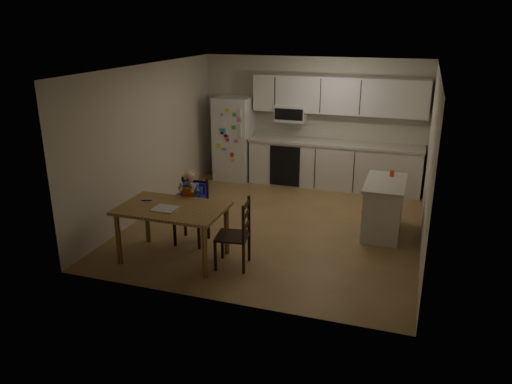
{
  "coord_description": "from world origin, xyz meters",
  "views": [
    {
      "loc": [
        2.06,
        -7.28,
        3.17
      ],
      "look_at": [
        -0.01,
        -1.05,
        0.89
      ],
      "focal_mm": 35.0,
      "sensor_mm": 36.0,
      "label": 1
    }
  ],
  "objects_px": {
    "chair_booster": "(192,199)",
    "kitchen_island": "(383,207)",
    "dining_table": "(172,214)",
    "chair_side": "(239,230)",
    "red_cup": "(392,173)",
    "refrigerator": "(234,138)"
  },
  "relations": [
    {
      "from": "chair_side",
      "to": "kitchen_island",
      "type": "bearing_deg",
      "value": 127.49
    },
    {
      "from": "kitchen_island",
      "to": "dining_table",
      "type": "relative_size",
      "value": 0.79
    },
    {
      "from": "chair_booster",
      "to": "red_cup",
      "type": "bearing_deg",
      "value": 26.76
    },
    {
      "from": "refrigerator",
      "to": "kitchen_island",
      "type": "xyz_separation_m",
      "value": [
        3.21,
        -1.97,
        -0.43
      ]
    },
    {
      "from": "red_cup",
      "to": "dining_table",
      "type": "distance_m",
      "value": 3.49
    },
    {
      "from": "chair_side",
      "to": "red_cup",
      "type": "bearing_deg",
      "value": 131.23
    },
    {
      "from": "kitchen_island",
      "to": "chair_booster",
      "type": "xyz_separation_m",
      "value": [
        -2.67,
        -1.21,
        0.25
      ]
    },
    {
      "from": "red_cup",
      "to": "chair_side",
      "type": "distance_m",
      "value": 2.78
    },
    {
      "from": "red_cup",
      "to": "chair_booster",
      "type": "height_order",
      "value": "chair_booster"
    },
    {
      "from": "refrigerator",
      "to": "chair_booster",
      "type": "xyz_separation_m",
      "value": [
        0.54,
        -3.18,
        -0.17
      ]
    },
    {
      "from": "refrigerator",
      "to": "kitchen_island",
      "type": "bearing_deg",
      "value": -31.53
    },
    {
      "from": "kitchen_island",
      "to": "red_cup",
      "type": "distance_m",
      "value": 0.57
    },
    {
      "from": "refrigerator",
      "to": "red_cup",
      "type": "bearing_deg",
      "value": -26.61
    },
    {
      "from": "kitchen_island",
      "to": "red_cup",
      "type": "bearing_deg",
      "value": 78.34
    },
    {
      "from": "chair_booster",
      "to": "kitchen_island",
      "type": "bearing_deg",
      "value": 21.84
    },
    {
      "from": "red_cup",
      "to": "chair_booster",
      "type": "relative_size",
      "value": 0.08
    },
    {
      "from": "chair_side",
      "to": "dining_table",
      "type": "bearing_deg",
      "value": -94.33
    },
    {
      "from": "chair_booster",
      "to": "chair_side",
      "type": "bearing_deg",
      "value": -32.9
    },
    {
      "from": "dining_table",
      "to": "chair_side",
      "type": "distance_m",
      "value": 0.95
    },
    {
      "from": "dining_table",
      "to": "red_cup",
      "type": "bearing_deg",
      "value": 38.24
    },
    {
      "from": "chair_booster",
      "to": "refrigerator",
      "type": "bearing_deg",
      "value": 96.97
    },
    {
      "from": "dining_table",
      "to": "chair_booster",
      "type": "height_order",
      "value": "chair_booster"
    }
  ]
}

